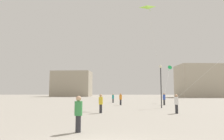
{
  "coord_description": "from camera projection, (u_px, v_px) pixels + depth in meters",
  "views": [
    {
      "loc": [
        0.62,
        -6.72,
        1.87
      ],
      "look_at": [
        0.0,
        20.58,
        4.81
      ],
      "focal_mm": 33.12,
      "sensor_mm": 36.0,
      "label": 1
    }
  ],
  "objects": [
    {
      "name": "person_in_yellow",
      "position": [
        101.0,
        103.0,
        18.59
      ],
      "size": [
        0.37,
        0.37,
        1.69
      ],
      "rotation": [
        0.0,
        0.0,
        0.01
      ],
      "color": "#2D2D33",
      "rests_on": "ground_plane"
    },
    {
      "name": "person_in_green",
      "position": [
        78.0,
        112.0,
        9.72
      ],
      "size": [
        0.37,
        0.37,
        1.69
      ],
      "rotation": [
        0.0,
        0.0,
        4.89
      ],
      "color": "#2D2D33",
      "rests_on": "ground_plane"
    },
    {
      "name": "person_in_blue",
      "position": [
        164.0,
        98.0,
        29.95
      ],
      "size": [
        0.38,
        0.38,
        1.76
      ],
      "rotation": [
        0.0,
        0.0,
        0.25
      ],
      "color": "#2D2D33",
      "rests_on": "ground_plane"
    },
    {
      "name": "person_in_orange",
      "position": [
        121.0,
        98.0,
        30.09
      ],
      "size": [
        0.38,
        0.38,
        1.75
      ],
      "rotation": [
        0.0,
        0.0,
        4.99
      ],
      "color": "#2D2D33",
      "rests_on": "ground_plane"
    },
    {
      "name": "person_in_white",
      "position": [
        176.0,
        103.0,
        18.24
      ],
      "size": [
        0.37,
        0.37,
        1.69
      ],
      "rotation": [
        0.0,
        0.0,
        1.9
      ],
      "color": "#2D2D33",
      "rests_on": "ground_plane"
    },
    {
      "name": "person_in_teal",
      "position": [
        113.0,
        98.0,
        36.52
      ],
      "size": [
        0.35,
        0.35,
        1.61
      ],
      "rotation": [
        0.0,
        0.0,
        1.69
      ],
      "color": "#2D2D33",
      "rests_on": "ground_plane"
    },
    {
      "name": "kite_emerald_diamond",
      "position": [
        170.0,
        68.0,
        37.24
      ],
      "size": [
        3.24,
        7.39,
        5.42
      ],
      "color": "green"
    },
    {
      "name": "kite_lime_delta",
      "position": [
        148.0,
        8.0,
        28.24
      ],
      "size": [
        3.53,
        3.68,
        12.57
      ],
      "color": "#8CD12D"
    },
    {
      "name": "building_left_hall",
      "position": [
        72.0,
        84.0,
        90.3
      ],
      "size": [
        16.99,
        10.73,
        10.92
      ],
      "color": "#A39984",
      "rests_on": "ground_plane"
    },
    {
      "name": "building_centre_hall",
      "position": [
        209.0,
        81.0,
        76.95
      ],
      "size": [
        23.45,
        12.1,
        12.02
      ],
      "color": "#B2A893",
      "rests_on": "ground_plane"
    },
    {
      "name": "lamppost_west",
      "position": [
        161.0,
        79.0,
        24.78
      ],
      "size": [
        0.36,
        0.36,
        5.15
      ],
      "color": "#2D2D30",
      "rests_on": "ground_plane"
    }
  ]
}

